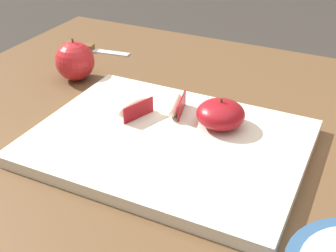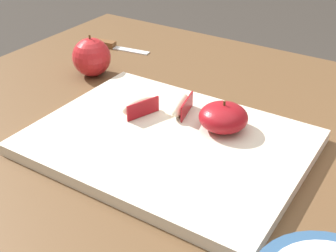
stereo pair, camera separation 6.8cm
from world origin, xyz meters
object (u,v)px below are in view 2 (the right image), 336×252
(whole_apple_crimson, at_px, (92,57))
(apple_wedge_front, at_px, (139,106))
(cutting_board, at_px, (168,142))
(paring_knife, at_px, (107,44))
(apple_half_skin_up, at_px, (223,117))
(apple_wedge_middle, at_px, (181,105))

(whole_apple_crimson, bearing_deg, apple_wedge_front, -28.58)
(cutting_board, bearing_deg, whole_apple_crimson, 152.62)
(paring_knife, bearing_deg, apple_half_skin_up, -27.49)
(apple_wedge_front, bearing_deg, paring_knife, 138.05)
(cutting_board, height_order, whole_apple_crimson, whole_apple_crimson)
(apple_wedge_middle, xyz_separation_m, paring_knife, (-0.33, 0.21, -0.03))
(apple_half_skin_up, xyz_separation_m, apple_wedge_middle, (-0.08, 0.01, -0.01))
(whole_apple_crimson, bearing_deg, apple_wedge_middle, -15.05)
(apple_wedge_front, relative_size, whole_apple_crimson, 0.80)
(apple_half_skin_up, bearing_deg, apple_wedge_middle, 174.59)
(apple_wedge_middle, height_order, whole_apple_crimson, whole_apple_crimson)
(apple_half_skin_up, relative_size, whole_apple_crimson, 0.90)
(cutting_board, relative_size, apple_wedge_middle, 5.98)
(apple_half_skin_up, xyz_separation_m, whole_apple_crimson, (-0.34, 0.08, -0.00))
(apple_half_skin_up, distance_m, whole_apple_crimson, 0.35)
(cutting_board, xyz_separation_m, apple_wedge_middle, (-0.02, 0.08, 0.02))
(apple_half_skin_up, relative_size, apple_wedge_middle, 1.12)
(apple_wedge_front, bearing_deg, apple_half_skin_up, 12.64)
(cutting_board, distance_m, paring_knife, 0.46)
(apple_wedge_middle, bearing_deg, apple_half_skin_up, -5.41)
(apple_wedge_front, distance_m, apple_wedge_middle, 0.07)
(cutting_board, bearing_deg, apple_half_skin_up, 48.20)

